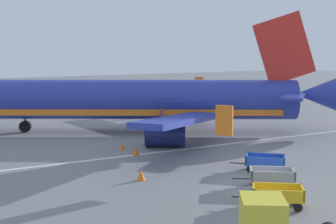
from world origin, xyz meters
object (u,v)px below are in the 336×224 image
baggage_cart_third_in_row (265,162)px  traffic_cone_by_carts (141,175)px  airplane (146,100)px  service_truck_beside_carts (275,222)px  traffic_cone_mid_apron (136,151)px  baggage_cart_second_in_row (272,177)px  traffic_cone_near_plane (122,146)px  baggage_cart_nearest (277,195)px

baggage_cart_third_in_row → traffic_cone_by_carts: size_ratio=4.73×
airplane → traffic_cone_by_carts: bearing=-117.4°
service_truck_beside_carts → traffic_cone_mid_apron: (2.23, 17.81, -0.78)m
baggage_cart_third_in_row → traffic_cone_mid_apron: bearing=123.1°
baggage_cart_second_in_row → traffic_cone_near_plane: baggage_cart_second_in_row is taller
baggage_cart_nearest → baggage_cart_third_in_row: same height
traffic_cone_by_carts → airplane: bearing=62.6°
traffic_cone_near_plane → traffic_cone_mid_apron: 2.26m
baggage_cart_nearest → traffic_cone_by_carts: size_ratio=4.99×
baggage_cart_second_in_row → baggage_cart_third_in_row: (1.96, 2.92, 0.00)m
baggage_cart_second_in_row → baggage_cart_third_in_row: bearing=56.0°
baggage_cart_nearest → baggage_cart_third_in_row: bearing=54.8°
baggage_cart_third_in_row → service_truck_beside_carts: service_truck_beside_carts is taller
baggage_cart_third_in_row → traffic_cone_mid_apron: 9.85m
baggage_cart_nearest → traffic_cone_by_carts: bearing=116.7°
airplane → traffic_cone_mid_apron: bearing=-120.9°
traffic_cone_mid_apron → service_truck_beside_carts: bearing=-97.1°
baggage_cart_second_in_row → traffic_cone_by_carts: baggage_cart_second_in_row is taller
baggage_cart_second_in_row → traffic_cone_mid_apron: bearing=106.9°
baggage_cart_nearest → baggage_cart_second_in_row: 3.53m
airplane → traffic_cone_by_carts: size_ratio=52.31×
airplane → traffic_cone_mid_apron: size_ratio=54.04×
airplane → service_truck_beside_carts: (-7.21, -26.15, -1.95)m
traffic_cone_near_plane → traffic_cone_mid_apron: bearing=-85.6°
baggage_cart_second_in_row → traffic_cone_near_plane: (-3.57, 13.42, -0.31)m
airplane → baggage_cart_second_in_row: bearing=-94.6°
service_truck_beside_carts → traffic_cone_by_carts: bearing=91.8°
baggage_cart_nearest → baggage_cart_second_in_row: bearing=53.5°
baggage_cart_second_in_row → traffic_cone_near_plane: size_ratio=5.69×
airplane → traffic_cone_by_carts: airplane is taller
baggage_cart_nearest → baggage_cart_second_in_row: size_ratio=0.98×
baggage_cart_second_in_row → baggage_cart_third_in_row: 3.52m
service_truck_beside_carts → traffic_cone_near_plane: service_truck_beside_carts is taller
airplane → service_truck_beside_carts: size_ratio=7.30×
baggage_cart_second_in_row → traffic_cone_by_carts: (-5.99, 4.89, -0.27)m
airplane → baggage_cart_third_in_row: size_ratio=11.05×
traffic_cone_near_plane → traffic_cone_by_carts: (-2.41, -8.52, 0.03)m
baggage_cart_third_in_row → traffic_cone_near_plane: 11.87m
baggage_cart_nearest → traffic_cone_mid_apron: size_ratio=5.16×
airplane → baggage_cart_nearest: (-3.68, -22.34, -2.45)m
traffic_cone_by_carts → service_truck_beside_carts: bearing=-88.2°
traffic_cone_by_carts → baggage_cart_third_in_row: bearing=-13.9°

